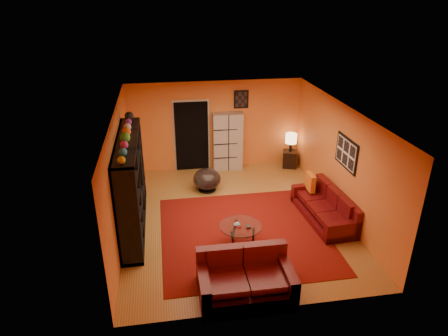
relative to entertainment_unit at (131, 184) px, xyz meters
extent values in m
plane|color=olive|center=(2.27, 0.00, -1.05)|extent=(6.00, 6.00, 0.00)
plane|color=white|center=(2.27, 0.00, 1.55)|extent=(6.00, 6.00, 0.00)
plane|color=orange|center=(2.27, 3.00, 0.25)|extent=(6.00, 0.00, 6.00)
plane|color=orange|center=(2.27, -3.00, 0.25)|extent=(6.00, 0.00, 6.00)
plane|color=orange|center=(-0.23, 0.00, 0.25)|extent=(0.00, 6.00, 6.00)
plane|color=orange|center=(4.78, 0.00, 0.25)|extent=(0.00, 6.00, 6.00)
cube|color=#5E0D0A|center=(2.38, -0.70, -1.04)|extent=(3.60, 3.60, 0.01)
cube|color=black|center=(1.57, 2.96, -0.03)|extent=(0.95, 0.10, 2.04)
cube|color=black|center=(4.75, -0.30, 0.55)|extent=(0.03, 1.00, 0.70)
cube|color=black|center=(3.02, 2.98, 1.00)|extent=(0.42, 0.03, 0.52)
cube|color=black|center=(0.00, 0.00, 0.00)|extent=(0.45, 3.00, 2.10)
imported|color=black|center=(0.05, 0.00, -0.06)|extent=(0.95, 0.12, 0.55)
cube|color=#4A090D|center=(4.32, -0.40, -0.89)|extent=(0.95, 2.05, 0.32)
cube|color=#4A090D|center=(4.64, -0.38, -0.62)|extent=(0.31, 2.01, 0.85)
cube|color=#4A090D|center=(4.38, -1.32, -0.74)|extent=(0.83, 0.23, 0.62)
cube|color=#4A090D|center=(4.27, 0.51, -0.74)|extent=(0.83, 0.23, 0.62)
cube|color=#4A090D|center=(4.32, -0.95, -0.58)|extent=(0.63, 0.57, 0.12)
cube|color=#4A090D|center=(4.29, -0.41, -0.58)|extent=(0.63, 0.57, 0.12)
cube|color=#4A090D|center=(4.25, 0.14, -0.58)|extent=(0.63, 0.57, 0.12)
cube|color=#4A090D|center=(2.03, -2.50, -0.89)|extent=(1.68, 1.02, 0.32)
cube|color=#4A090D|center=(2.03, -2.09, -0.62)|extent=(1.68, 0.19, 0.85)
cube|color=#4A090D|center=(2.78, -2.51, -0.74)|extent=(0.19, 1.01, 0.62)
cube|color=#4A090D|center=(1.28, -2.49, -0.74)|extent=(0.19, 1.01, 0.62)
cube|color=#4A090D|center=(2.36, -2.54, -0.58)|extent=(0.64, 0.79, 0.12)
cube|color=#4A090D|center=(1.70, -2.54, -0.58)|extent=(0.64, 0.79, 0.12)
cube|color=orange|center=(4.22, 0.30, -0.42)|extent=(0.12, 0.42, 0.42)
cylinder|color=silver|center=(2.22, -1.07, -0.61)|extent=(0.88, 0.88, 0.02)
cylinder|color=black|center=(2.48, -1.14, -0.83)|extent=(0.05, 0.05, 0.42)
cylinder|color=black|center=(2.15, -0.81, -0.83)|extent=(0.05, 0.05, 0.42)
cylinder|color=black|center=(2.03, -1.27, -0.83)|extent=(0.05, 0.05, 0.42)
cube|color=#B2ACA5|center=(2.60, 2.80, -0.19)|extent=(0.87, 0.41, 1.71)
cylinder|color=black|center=(1.83, 1.49, -1.03)|extent=(0.44, 0.44, 0.03)
cylinder|color=black|center=(1.83, 1.49, -0.95)|extent=(0.06, 0.06, 0.15)
ellipsoid|color=#393232|center=(1.83, 1.49, -0.72)|extent=(0.74, 0.74, 0.55)
cube|color=black|center=(4.48, 2.63, -0.80)|extent=(0.50, 0.50, 0.50)
cylinder|color=black|center=(4.48, 2.63, -0.42)|extent=(0.08, 0.08, 0.27)
cylinder|color=#FFCA8C|center=(4.48, 2.63, -0.14)|extent=(0.33, 0.33, 0.29)
camera|label=1|loc=(0.75, -7.97, 3.88)|focal=32.00mm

